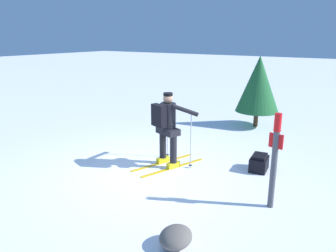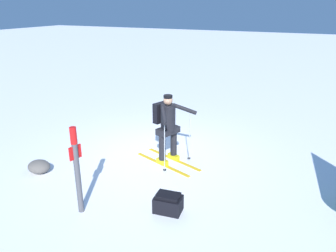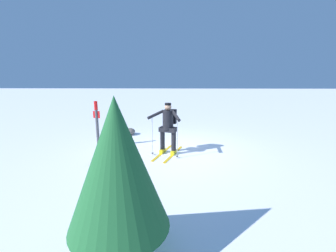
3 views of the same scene
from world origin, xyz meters
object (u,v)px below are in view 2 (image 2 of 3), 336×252
object	(u,v)px
dropped_backpack	(168,203)
rock_boulder	(39,167)
skier	(167,125)
trail_marker	(76,164)

from	to	relation	value
dropped_backpack	rock_boulder	distance (m)	3.21
rock_boulder	dropped_backpack	bearing A→B (deg)	178.38
skier	rock_boulder	distance (m)	3.00
dropped_backpack	trail_marker	xyz separation A→B (m)	(1.42, 0.67, 0.79)
skier	trail_marker	size ratio (longest dim) A/B	1.07
skier	rock_boulder	world-z (taller)	skier
skier	rock_boulder	xyz separation A→B (m)	(2.34, 1.69, -0.80)
dropped_backpack	skier	bearing A→B (deg)	-64.09
trail_marker	dropped_backpack	bearing A→B (deg)	-154.62
skier	dropped_backpack	world-z (taller)	skier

